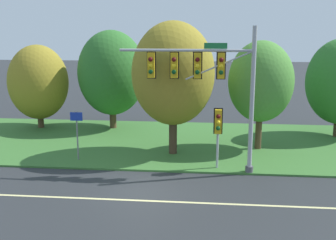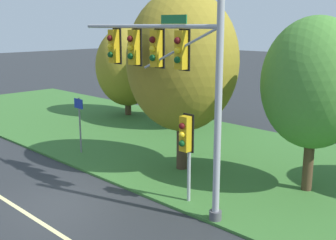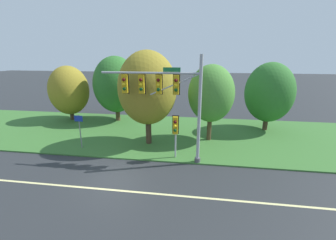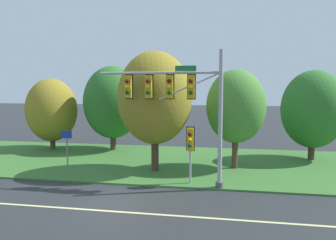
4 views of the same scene
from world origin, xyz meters
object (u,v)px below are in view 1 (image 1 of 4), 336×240
Objects in this scene: pedestrian_signal_near_kerb at (218,125)px; tree_nearest_road at (38,82)px; tree_mid_verge at (261,82)px; tree_left_of_mast at (112,73)px; tree_behind_signpost at (173,74)px; route_sign_post at (77,129)px; traffic_signal_mast at (208,78)px.

tree_nearest_road is (-12.74, 8.18, 1.02)m from pedestrian_signal_near_kerb.
tree_nearest_road is at bearing 164.85° from tree_mid_verge.
tree_behind_signpost reaches higher than tree_left_of_mast.
tree_nearest_road is 0.85× the size of tree_left_of_mast.
route_sign_post is 0.36× the size of tree_behind_signpost.
traffic_signal_mast is 14.93m from tree_nearest_road.
pedestrian_signal_near_kerb is at bearing -45.37° from tree_behind_signpost.
tree_mid_verge is (3.06, 4.41, -0.68)m from traffic_signal_mast.
tree_left_of_mast is 10.93m from tree_mid_verge.
route_sign_post is 0.45× the size of tree_nearest_road.
traffic_signal_mast is 2.28× the size of pedestrian_signal_near_kerb.
route_sign_post is at bearing -91.17° from tree_left_of_mast.
route_sign_post is at bearing -162.17° from tree_mid_verge.
tree_mid_verge is at bearing -15.15° from tree_nearest_road.
route_sign_post is at bearing 170.62° from traffic_signal_mast.
tree_mid_verge is (10.10, 3.25, 2.31)m from route_sign_post.
traffic_signal_mast is 7.73m from route_sign_post.
route_sign_post is at bearing -55.12° from tree_nearest_road.
tree_left_of_mast is (-6.87, 8.95, -0.73)m from traffic_signal_mast.
tree_mid_verge reaches higher than tree_nearest_road.
tree_nearest_road is 15.80m from tree_mid_verge.
route_sign_post is (-7.03, 1.16, -2.99)m from traffic_signal_mast.
pedestrian_signal_near_kerb is 15.17m from tree_nearest_road.
tree_left_of_mast is 7.83m from tree_behind_signpost.
tree_mid_verge reaches higher than route_sign_post.
tree_mid_verge is (2.50, 4.06, 1.74)m from pedestrian_signal_near_kerb.
tree_nearest_road is 11.75m from tree_behind_signpost.
tree_nearest_road is 0.93× the size of tree_mid_verge.
pedestrian_signal_near_kerb is at bearing 31.94° from traffic_signal_mast.
tree_behind_signpost reaches higher than tree_nearest_road.
pedestrian_signal_near_kerb is 1.17× the size of route_sign_post.
tree_mid_verge is at bearing 58.37° from pedestrian_signal_near_kerb.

